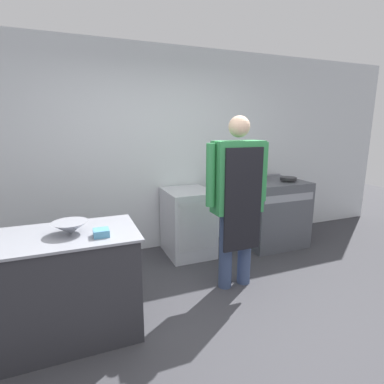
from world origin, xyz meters
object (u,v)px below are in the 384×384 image
(plastic_tub, at_px, (101,233))
(stock_pot, at_px, (256,170))
(person_cook, at_px, (238,192))
(fridge_unit, at_px, (188,222))
(mixing_bowl, at_px, (70,228))
(stove, at_px, (270,212))
(saute_pan, at_px, (288,179))

(plastic_tub, bearing_deg, stock_pot, 30.99)
(person_cook, relative_size, stock_pot, 5.45)
(plastic_tub, bearing_deg, fridge_unit, 47.31)
(fridge_unit, distance_m, mixing_bowl, 1.89)
(plastic_tub, relative_size, stock_pot, 0.35)
(person_cook, bearing_deg, mixing_bowl, -173.10)
(person_cook, height_order, mixing_bowl, person_cook)
(stove, relative_size, fridge_unit, 1.09)
(stock_pot, bearing_deg, person_cook, -131.12)
(fridge_unit, relative_size, plastic_tub, 7.57)
(plastic_tub, xyz_separation_m, saute_pan, (2.62, 1.08, 0.07))
(stove, distance_m, person_cook, 1.51)
(mixing_bowl, bearing_deg, stock_pot, 26.12)
(fridge_unit, bearing_deg, plastic_tub, -132.69)
(fridge_unit, distance_m, saute_pan, 1.53)
(stove, relative_size, plastic_tub, 8.23)
(stock_pot, bearing_deg, saute_pan, -37.47)
(stove, bearing_deg, mixing_bowl, -158.05)
(mixing_bowl, xyz_separation_m, plastic_tub, (0.21, -0.14, -0.02))
(mixing_bowl, bearing_deg, plastic_tub, -33.85)
(person_cook, bearing_deg, plastic_tub, -166.21)
(stove, height_order, person_cook, person_cook)
(saute_pan, bearing_deg, fridge_unit, 171.18)
(fridge_unit, height_order, stock_pot, stock_pot)
(stove, height_order, plastic_tub, stove)
(stove, xyz_separation_m, mixing_bowl, (-2.67, -1.08, 0.45))
(stock_pot, bearing_deg, plastic_tub, -149.01)
(fridge_unit, relative_size, person_cook, 0.49)
(stove, relative_size, saute_pan, 4.20)
(stock_pot, xyz_separation_m, saute_pan, (0.36, -0.28, -0.11))
(mixing_bowl, xyz_separation_m, saute_pan, (2.84, 0.94, 0.05))
(person_cook, distance_m, mixing_bowl, 1.60)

